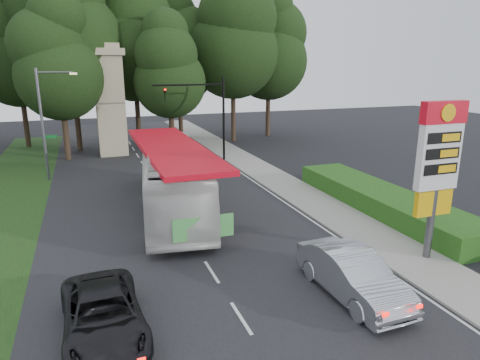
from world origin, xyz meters
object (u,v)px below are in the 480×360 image
object	(u,v)px
streetlight_signs	(45,120)
sedan_silver	(352,274)
monument	(110,100)
suv_charcoal	(103,315)
gas_station_pylon	(438,160)
traffic_signal_mast	(209,108)
transit_bus	(172,178)

from	to	relation	value
streetlight_signs	sedan_silver	size ratio (longest dim) A/B	1.53
monument	suv_charcoal	world-z (taller)	monument
gas_station_pylon	sedan_silver	distance (m)	6.23
suv_charcoal	gas_station_pylon	bearing A→B (deg)	1.25
monument	sedan_silver	world-z (taller)	monument
gas_station_pylon	suv_charcoal	size ratio (longest dim) A/B	1.31
traffic_signal_mast	streetlight_signs	distance (m)	12.83
suv_charcoal	sedan_silver	bearing A→B (deg)	-6.48
streetlight_signs	monument	bearing A→B (deg)	58.03
gas_station_pylon	streetlight_signs	bearing A→B (deg)	128.96
streetlight_signs	suv_charcoal	size ratio (longest dim) A/B	1.53
sedan_silver	gas_station_pylon	bearing A→B (deg)	15.32
gas_station_pylon	traffic_signal_mast	xyz separation A→B (m)	(-3.52, 22.00, 0.22)
streetlight_signs	sedan_silver	xyz separation A→B (m)	(11.32, -21.50, -3.58)
traffic_signal_mast	monument	xyz separation A→B (m)	(-7.68, 6.00, 0.43)
transit_bus	sedan_silver	distance (m)	12.53
traffic_signal_mast	suv_charcoal	size ratio (longest dim) A/B	1.38
sedan_silver	suv_charcoal	world-z (taller)	sedan_silver
monument	sedan_silver	xyz separation A→B (m)	(6.33, -29.49, -4.25)
gas_station_pylon	monument	size ratio (longest dim) A/B	0.68
monument	sedan_silver	size ratio (longest dim) A/B	1.93
traffic_signal_mast	sedan_silver	size ratio (longest dim) A/B	1.38
transit_bus	suv_charcoal	bearing A→B (deg)	-104.19
sedan_silver	suv_charcoal	xyz separation A→B (m)	(-8.68, 0.62, -0.13)
gas_station_pylon	transit_bus	xyz separation A→B (m)	(-9.09, 10.27, -2.53)
gas_station_pylon	traffic_signal_mast	distance (m)	22.29
transit_bus	suv_charcoal	world-z (taller)	transit_bus
transit_bus	suv_charcoal	size ratio (longest dim) A/B	2.63
gas_station_pylon	traffic_signal_mast	bearing A→B (deg)	99.09
traffic_signal_mast	monument	world-z (taller)	monument
streetlight_signs	transit_bus	xyz separation A→B (m)	(7.09, -9.75, -2.52)
sedan_silver	suv_charcoal	bearing A→B (deg)	174.30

